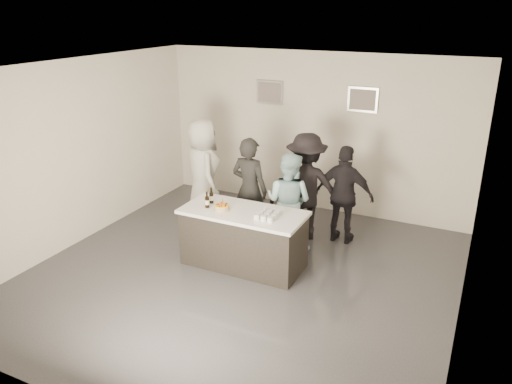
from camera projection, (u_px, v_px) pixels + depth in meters
floor at (241, 275)px, 7.42m from camera, size 6.00×6.00×0.00m
ceiling at (239, 69)px, 6.36m from camera, size 6.00×6.00×0.00m
wall_back at (313, 133)px, 9.42m from camera, size 6.00×0.04×3.00m
wall_front at (82, 282)px, 4.36m from camera, size 6.00×0.04×3.00m
wall_left at (77, 153)px, 8.11m from camera, size 0.04×6.00×3.00m
wall_right at (474, 218)px, 5.67m from camera, size 0.04×6.00×3.00m
picture_left at (270, 92)px, 9.51m from camera, size 0.54×0.04×0.44m
picture_right at (363, 100)px, 8.78m from camera, size 0.54×0.04×0.44m
bar_counter at (243, 238)px, 7.55m from camera, size 1.86×0.86×0.90m
cake at (222, 208)px, 7.41m from camera, size 0.22×0.22×0.07m
beer_bottle_a at (211, 195)px, 7.64m from camera, size 0.07×0.07×0.26m
beer_bottle_b at (207, 199)px, 7.48m from camera, size 0.07×0.07×0.26m
tumbler_cluster at (268, 214)px, 7.18m from camera, size 0.30×0.40×0.08m
candles at (220, 216)px, 7.22m from camera, size 0.24×0.08×0.01m
person_main_black at (250, 189)px, 8.29m from camera, size 0.68×0.48×1.78m
person_main_blue at (288, 201)px, 7.99m from camera, size 0.84×0.68×1.63m
person_guest_left at (203, 171)px, 8.97m from camera, size 1.09×1.08×1.91m
person_guest_right at (344, 195)px, 8.20m from camera, size 0.99×0.45×1.67m
person_guest_back at (306, 187)px, 8.32m from camera, size 1.37×1.16×1.83m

